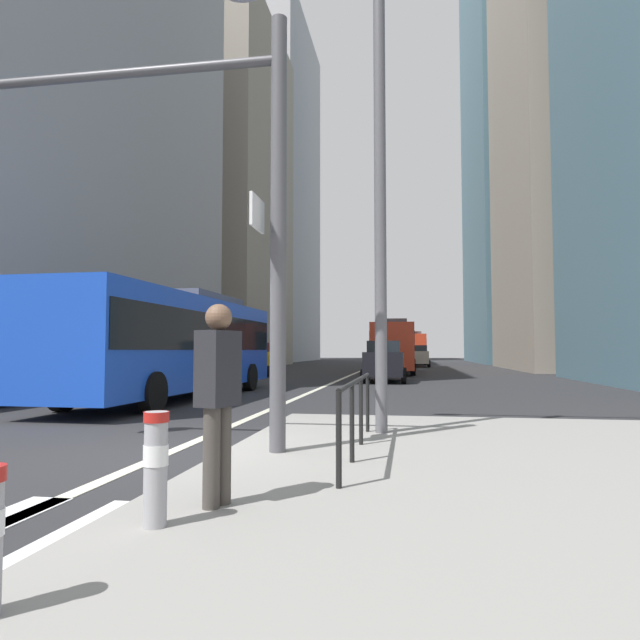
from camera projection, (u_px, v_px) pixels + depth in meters
ground_plane at (340, 380)px, 27.62m from camera, size 160.00×160.00×0.00m
median_island at (593, 480)px, 6.05m from camera, size 9.00×10.00×0.15m
lane_centre_line at (358, 372)px, 37.48m from camera, size 0.20×80.00×0.01m
office_tower_left_near at (19, 42)px, 27.81m from camera, size 13.57×23.14×34.37m
office_tower_left_mid at (204, 195)px, 52.87m from camera, size 13.96×17.24×32.98m
office_tower_left_far at (270, 192)px, 77.89m from camera, size 10.93×22.72×48.05m
office_tower_right_mid at (576, 46)px, 43.97m from camera, size 11.29×17.74×51.93m
office_tower_right_far at (517, 131)px, 67.88m from camera, size 11.36×24.06×57.57m
city_bus_blue_oncoming at (177, 340)px, 17.02m from camera, size 2.88×11.81×3.40m
city_bus_red_receding at (393, 345)px, 36.25m from camera, size 2.86×11.67×3.40m
city_bus_red_distant at (412, 347)px, 58.45m from camera, size 2.93×11.59×3.40m
car_oncoming_mid at (260, 359)px, 32.10m from camera, size 2.18×4.28×1.94m
car_receding_near at (418, 356)px, 49.07m from camera, size 2.08×4.30×1.94m
car_receding_far at (385, 361)px, 25.95m from camera, size 2.04×4.34×1.94m
traffic_signal_gantry at (157, 170)px, 7.80m from camera, size 5.45×0.65×6.00m
street_lamp_post at (380, 128)px, 9.29m from camera, size 5.50×0.32×8.00m
bollard_left at (156, 462)px, 4.24m from camera, size 0.20×0.20×0.88m
pedestrian_railing at (357, 399)px, 7.29m from camera, size 0.06×3.84×0.98m
pedestrian_waiting at (218, 392)px, 4.82m from camera, size 0.34×0.43×1.77m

